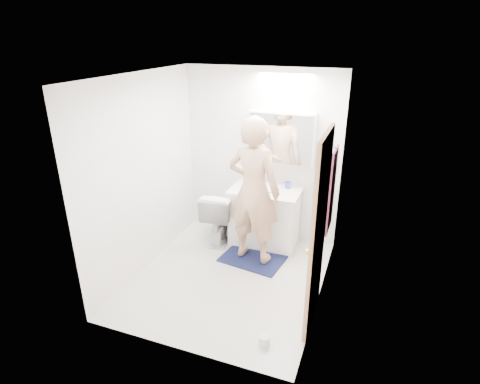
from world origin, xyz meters
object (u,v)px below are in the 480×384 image
at_px(toilet, 221,215).
at_px(toilet_paper_roll, 264,340).
at_px(person, 254,191).
at_px(toothbrush_cup, 288,185).
at_px(soap_bottle_a, 252,176).
at_px(soap_bottle_b, 256,178).
at_px(medicine_cabinet, 282,138).
at_px(vanity_cabinet, 265,218).

relative_size(toilet, toilet_paper_roll, 7.01).
bearing_deg(person, toothbrush_cup, -105.00).
relative_size(person, toilet_paper_roll, 17.08).
distance_m(person, soap_bottle_a, 0.68).
bearing_deg(soap_bottle_b, medicine_cabinet, 4.99).
bearing_deg(medicine_cabinet, vanity_cabinet, -124.78).
xyz_separation_m(person, toilet_paper_roll, (0.58, -1.39, -0.94)).
relative_size(toilet, soap_bottle_b, 4.45).
relative_size(vanity_cabinet, toilet, 1.17).
height_order(medicine_cabinet, soap_bottle_b, medicine_cabinet).
xyz_separation_m(soap_bottle_a, toothbrush_cup, (0.51, 0.01, -0.07)).
xyz_separation_m(soap_bottle_a, soap_bottle_b, (0.05, 0.03, -0.03)).
xyz_separation_m(soap_bottle_b, toothbrush_cup, (0.47, -0.02, -0.04)).
xyz_separation_m(toilet, person, (0.61, -0.37, 0.60)).
xyz_separation_m(person, soap_bottle_a, (-0.23, 0.63, -0.05)).
bearing_deg(medicine_cabinet, person, -102.68).
distance_m(toothbrush_cup, toilet_paper_roll, 2.22).
height_order(medicine_cabinet, toilet, medicine_cabinet).
bearing_deg(toilet_paper_roll, soap_bottle_a, 111.97).
distance_m(soap_bottle_b, toothbrush_cup, 0.47).
height_order(medicine_cabinet, toothbrush_cup, medicine_cabinet).
distance_m(soap_bottle_b, toilet_paper_roll, 2.36).
xyz_separation_m(toothbrush_cup, toilet_paper_roll, (0.31, -2.04, -0.81)).
distance_m(toilet, toothbrush_cup, 1.04).
bearing_deg(vanity_cabinet, toilet, -169.46).
relative_size(soap_bottle_a, toothbrush_cup, 2.44).
bearing_deg(medicine_cabinet, toilet_paper_roll, -78.39).
bearing_deg(soap_bottle_b, toilet, -144.91).
relative_size(person, soap_bottle_a, 8.07).
bearing_deg(toothbrush_cup, toilet_paper_roll, -81.43).
distance_m(toilet, soap_bottle_a, 0.72).
distance_m(medicine_cabinet, person, 0.88).
bearing_deg(soap_bottle_a, vanity_cabinet, -31.65).
height_order(vanity_cabinet, toilet, vanity_cabinet).
height_order(medicine_cabinet, toilet_paper_roll, medicine_cabinet).
height_order(vanity_cabinet, person, person).
relative_size(soap_bottle_b, toothbrush_cup, 1.82).
height_order(soap_bottle_b, toilet_paper_roll, soap_bottle_b).
height_order(soap_bottle_a, soap_bottle_b, soap_bottle_a).
bearing_deg(toilet, toilet_paper_roll, 117.86).
relative_size(vanity_cabinet, soap_bottle_a, 3.87).
height_order(toilet, toothbrush_cup, toothbrush_cup).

